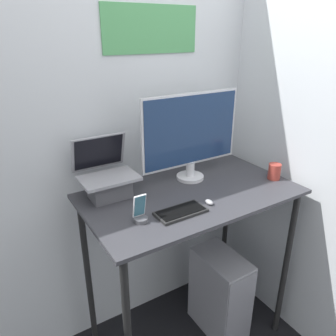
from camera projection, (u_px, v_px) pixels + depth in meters
name	position (u px, v px, depth m)	size (l,w,h in m)	color
wall_back	(154.00, 136.00, 2.07)	(6.00, 0.06, 2.60)	silver
wall_side_right	(328.00, 152.00, 1.80)	(0.05, 6.00, 2.60)	silver
desk	(191.00, 216.00, 1.88)	(1.19, 0.67, 1.09)	#333338
laptop	(108.00, 181.00, 1.75)	(0.30, 0.26, 0.32)	#4C4C51
monitor	(191.00, 135.00, 1.89)	(0.64, 0.16, 0.51)	silver
keyboard	(181.00, 212.00, 1.61)	(0.25, 0.12, 0.02)	black
mouse	(209.00, 202.00, 1.69)	(0.03, 0.05, 0.02)	#99999E
cell_phone	(140.00, 214.00, 1.53)	(0.07, 0.07, 0.14)	#4C4C51
computer_tower	(220.00, 293.00, 2.19)	(0.23, 0.40, 0.59)	gray
mug	(274.00, 171.00, 1.97)	(0.07, 0.07, 0.10)	#9E382D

